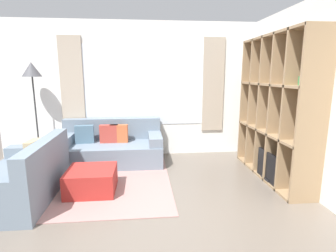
{
  "coord_description": "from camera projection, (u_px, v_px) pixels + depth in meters",
  "views": [
    {
      "loc": [
        -0.05,
        -2.63,
        1.68
      ],
      "look_at": [
        0.36,
        1.5,
        0.85
      ],
      "focal_mm": 28.0,
      "sensor_mm": 36.0,
      "label": 1
    }
  ],
  "objects": [
    {
      "name": "ground_plane",
      "position": [
        149.0,
        228.0,
        2.9
      ],
      "size": [
        16.0,
        16.0,
        0.0
      ],
      "primitive_type": "plane",
      "color": "#665B51"
    },
    {
      "name": "wall_back",
      "position": [
        145.0,
        90.0,
        5.33
      ],
      "size": [
        5.73,
        0.11,
        2.7
      ],
      "color": "white",
      "rests_on": "ground_plane"
    },
    {
      "name": "wall_right",
      "position": [
        289.0,
        95.0,
        4.19
      ],
      "size": [
        0.07,
        3.93,
        2.7
      ],
      "primitive_type": "cube",
      "color": "white",
      "rests_on": "ground_plane"
    },
    {
      "name": "area_rug",
      "position": [
        83.0,
        183.0,
        4.09
      ],
      "size": [
        2.71,
        2.25,
        0.01
      ],
      "primitive_type": "cube",
      "color": "gray",
      "rests_on": "ground_plane"
    },
    {
      "name": "shelving_unit",
      "position": [
        277.0,
        110.0,
        4.17
      ],
      "size": [
        0.42,
        1.91,
        2.27
      ],
      "color": "silver",
      "rests_on": "ground_plane"
    },
    {
      "name": "couch_main",
      "position": [
        111.0,
        148.0,
        4.99
      ],
      "size": [
        1.9,
        0.93,
        0.81
      ],
      "color": "slate",
      "rests_on": "ground_plane"
    },
    {
      "name": "couch_side",
      "position": [
        23.0,
        178.0,
        3.55
      ],
      "size": [
        0.93,
        1.57,
        0.81
      ],
      "rotation": [
        0.0,
        0.0,
        -1.57
      ],
      "color": "slate",
      "rests_on": "ground_plane"
    },
    {
      "name": "ottoman",
      "position": [
        92.0,
        180.0,
        3.77
      ],
      "size": [
        0.68,
        0.65,
        0.34
      ],
      "color": "#A82823",
      "rests_on": "ground_plane"
    },
    {
      "name": "floor_lamp",
      "position": [
        32.0,
        76.0,
        4.77
      ],
      "size": [
        0.34,
        0.34,
        1.89
      ],
      "color": "black",
      "rests_on": "ground_plane"
    }
  ]
}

